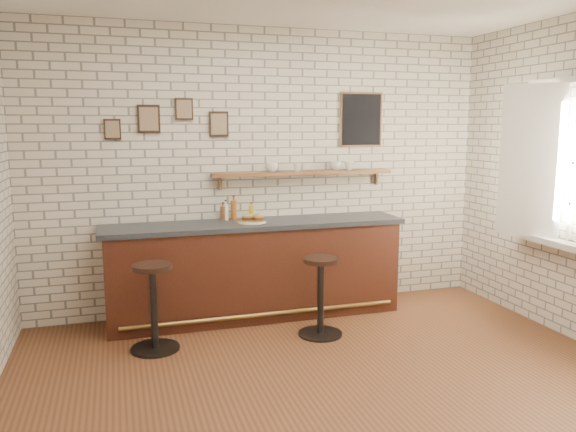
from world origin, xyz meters
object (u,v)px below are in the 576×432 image
(shelf_cup_d, at_px, (349,166))
(bar_stool_right, at_px, (321,294))
(bitters_bottle_amber, at_px, (234,210))
(shelf_cup_b, at_px, (297,167))
(shelf_cup_a, at_px, (272,167))
(ciabatta_sandwich, at_px, (253,218))
(bar_stool_left, at_px, (154,304))
(sandwich_plate, at_px, (252,222))
(shelf_cup_c, at_px, (336,166))
(bitters_bottle_white, at_px, (226,212))
(bar_counter, at_px, (256,269))
(bitters_bottle_brown, at_px, (223,213))
(condiment_bottle_yellow, at_px, (252,212))

(shelf_cup_d, bearing_deg, bar_stool_right, -144.76)
(bitters_bottle_amber, relative_size, shelf_cup_b, 2.91)
(shelf_cup_a, bearing_deg, ciabatta_sandwich, -147.44)
(bar_stool_left, bearing_deg, ciabatta_sandwich, 27.89)
(ciabatta_sandwich, relative_size, bar_stool_right, 0.31)
(sandwich_plate, bearing_deg, shelf_cup_c, 14.02)
(shelf_cup_b, bearing_deg, bar_stool_left, 174.03)
(sandwich_plate, relative_size, bitters_bottle_white, 1.33)
(bar_stool_left, xyz_separation_m, shelf_cup_b, (1.60, 0.81, 1.12))
(bitters_bottle_white, height_order, shelf_cup_b, shelf_cup_b)
(bitters_bottle_amber, distance_m, shelf_cup_b, 0.82)
(ciabatta_sandwich, bearing_deg, shelf_cup_c, 14.16)
(bar_counter, xyz_separation_m, shelf_cup_b, (0.52, 0.20, 1.03))
(bar_counter, bearing_deg, shelf_cup_a, 40.68)
(sandwich_plate, distance_m, bitters_bottle_brown, 0.35)
(bitters_bottle_brown, xyz_separation_m, condiment_bottle_yellow, (0.30, 0.00, -0.00))
(shelf_cup_b, bearing_deg, bitters_bottle_white, 148.44)
(sandwich_plate, relative_size, bar_stool_right, 0.37)
(shelf_cup_c, bearing_deg, shelf_cup_d, -98.93)
(condiment_bottle_yellow, bearing_deg, shelf_cup_a, 3.90)
(bitters_bottle_amber, relative_size, condiment_bottle_yellow, 1.47)
(bar_stool_right, distance_m, shelf_cup_a, 1.48)
(sandwich_plate, xyz_separation_m, shelf_cup_d, (1.17, 0.25, 0.53))
(sandwich_plate, xyz_separation_m, bitters_bottle_amber, (-0.14, 0.24, 0.10))
(shelf_cup_a, distance_m, shelf_cup_d, 0.89)
(ciabatta_sandwich, xyz_separation_m, shelf_cup_c, (1.00, 0.25, 0.49))
(bitters_bottle_amber, xyz_separation_m, condiment_bottle_yellow, (0.19, 0.00, -0.03))
(shelf_cup_b, bearing_deg, bar_counter, 168.53)
(sandwich_plate, relative_size, shelf_cup_a, 2.21)
(bar_counter, xyz_separation_m, bitters_bottle_white, (-0.27, 0.19, 0.59))
(bitters_bottle_amber, distance_m, shelf_cup_a, 0.60)
(bitters_bottle_brown, distance_m, bar_stool_left, 1.30)
(shelf_cup_d, bearing_deg, condiment_bottle_yellow, 162.21)
(ciabatta_sandwich, relative_size, condiment_bottle_yellow, 1.35)
(bitters_bottle_brown, xyz_separation_m, shelf_cup_b, (0.82, 0.02, 0.45))
(shelf_cup_b, height_order, shelf_cup_d, shelf_cup_d)
(bar_stool_left, height_order, shelf_cup_a, shelf_cup_a)
(bar_stool_right, bearing_deg, sandwich_plate, 127.47)
(shelf_cup_d, bearing_deg, ciabatta_sandwich, 173.69)
(bar_counter, xyz_separation_m, bar_stool_right, (0.46, -0.71, -0.10))
(bar_stool_left, bearing_deg, shelf_cup_a, 31.46)
(bar_counter, height_order, bitters_bottle_white, bitters_bottle_white)
(bitters_bottle_brown, bearing_deg, shelf_cup_c, 0.71)
(shelf_cup_d, bearing_deg, sandwich_plate, 173.59)
(sandwich_plate, distance_m, shelf_cup_b, 0.81)
(bar_counter, height_order, bitters_bottle_amber, bitters_bottle_amber)
(bitters_bottle_white, bearing_deg, bitters_bottle_brown, 180.00)
(ciabatta_sandwich, height_order, bitters_bottle_amber, bitters_bottle_amber)
(bitters_bottle_amber, bearing_deg, shelf_cup_b, 1.28)
(sandwich_plate, xyz_separation_m, bitters_bottle_white, (-0.22, 0.24, 0.08))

